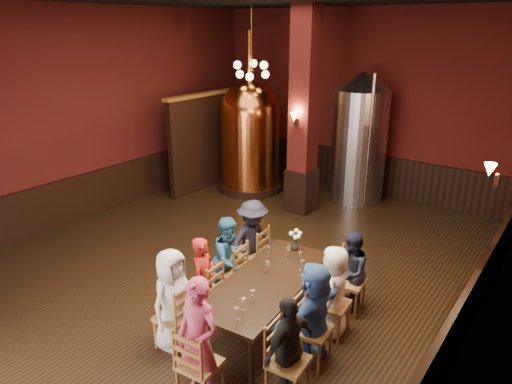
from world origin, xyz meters
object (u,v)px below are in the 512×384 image
Objects in this scene: copper_kettle at (250,135)px; person_2 at (230,259)px; dining_table at (267,284)px; person_0 at (173,299)px; person_1 at (204,280)px; rose_vase at (295,237)px; steel_vessel at (360,138)px.

person_2 is at bearing -56.17° from copper_kettle.
dining_table is 5.90m from copper_kettle.
person_0 is 0.67m from person_1.
person_2 is 1.06m from rose_vase.
person_1 is at bearing 2.87° from person_0.
person_1 is 0.95× the size of person_2.
person_2 reaches higher than rose_vase.
rose_vase reaches higher than dining_table.
person_0 is 6.62m from steel_vessel.
copper_kettle reaches higher than rose_vase.
dining_table is 1.31m from person_0.
person_0 is 1.33m from person_2.
person_0 is at bearing -86.10° from steel_vessel.
person_0 is at bearing -130.36° from dining_table.
person_0 is 1.08× the size of person_1.
copper_kettle is at bearing 135.34° from rose_vase.
rose_vase is (0.64, 1.40, 0.32)m from person_1.
copper_kettle reaches higher than person_1.
person_1 is at bearing -59.29° from copper_kettle.
person_0 is (-0.75, -1.08, 0.02)m from dining_table.
person_1 is (-0.07, 0.67, -0.05)m from person_0.
person_1 is at bearing -170.67° from person_2.
dining_table is 1.81× the size of person_2.
person_2 is 3.95× the size of rose_vase.
copper_kettle is 1.28× the size of steel_vessel.
copper_kettle reaches higher than dining_table.
person_0 is 0.46× the size of steel_vessel.
person_0 reaches higher than person_2.
person_2 is at bearing -86.55° from steel_vessel.
copper_kettle is at bearing 123.97° from dining_table.
copper_kettle is at bearing 17.10° from person_1.
copper_kettle is at bearing 37.48° from person_2.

